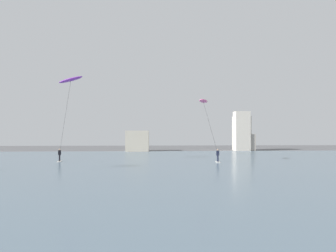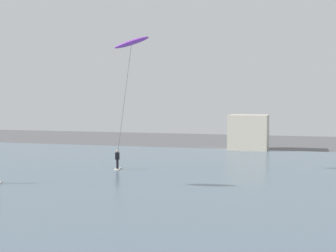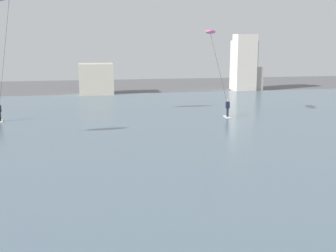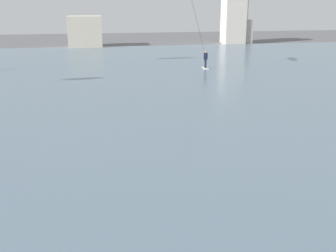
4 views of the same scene
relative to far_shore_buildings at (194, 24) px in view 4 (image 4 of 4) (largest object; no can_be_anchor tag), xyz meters
name	(u,v)px [view 4 (image 4 of 4)]	position (x,y,z in m)	size (l,w,h in m)	color
water_bay	(130,84)	(-11.53, -27.35, -2.82)	(84.00, 52.00, 0.10)	slate
far_shore_buildings	(194,24)	(0.00, 0.00, 0.00)	(25.87, 5.39, 8.00)	beige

